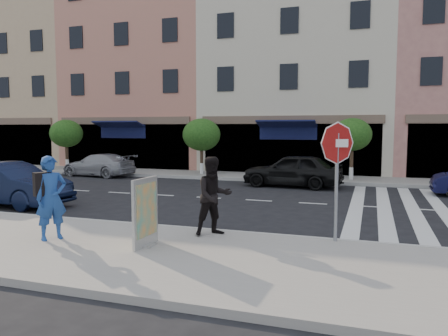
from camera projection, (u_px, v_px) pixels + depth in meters
ground at (224, 222)px, 12.52m from camera, size 120.00×120.00×0.00m
sidewalk_near at (166, 256)px, 8.97m from camera, size 60.00×4.50×0.15m
sidewalk_far at (292, 178)px, 22.88m from camera, size 60.00×3.00×0.15m
building_west_far at (33, 87)px, 35.04m from camera, size 12.00×9.00×12.00m
building_west_mid at (156, 68)px, 31.42m from camera, size 10.00×9.00×14.00m
building_centre at (301, 84)px, 28.19m from camera, size 11.00×9.00×11.00m
street_tree_wa at (66, 134)px, 26.97m from camera, size 2.00×2.00×3.05m
street_tree_wb at (201, 135)px, 24.09m from camera, size 2.10×2.10×3.06m
street_tree_c at (352, 135)px, 21.51m from camera, size 1.90×1.90×3.04m
stop_sign at (337, 155)px, 9.71m from camera, size 0.87×0.43×2.70m
photographer at (51, 198)px, 9.97m from camera, size 0.77×0.84×1.93m
walker at (214, 196)px, 10.40m from camera, size 1.15×1.14×1.88m
poster_board at (146, 213)px, 9.42m from camera, size 0.36×0.98×1.49m
car_near_mid at (9, 184)px, 15.18m from camera, size 4.64×1.82×1.51m
car_far_left at (98, 165)px, 24.42m from camera, size 4.52×2.26×1.26m
car_far_mid at (292, 170)px, 19.98m from camera, size 4.62×2.12×1.53m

